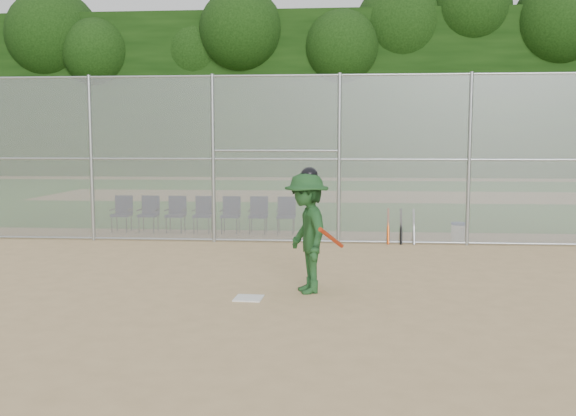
# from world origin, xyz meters

# --- Properties ---
(ground) EXTENTS (100.00, 100.00, 0.00)m
(ground) POSITION_xyz_m (0.00, 0.00, 0.00)
(ground) COLOR tan
(ground) RESTS_ON ground
(grass_strip) EXTENTS (100.00, 100.00, 0.00)m
(grass_strip) POSITION_xyz_m (0.00, 18.00, 0.01)
(grass_strip) COLOR #2D651E
(grass_strip) RESTS_ON ground
(dirt_patch_far) EXTENTS (24.00, 24.00, 0.00)m
(dirt_patch_far) POSITION_xyz_m (0.00, 18.00, 0.01)
(dirt_patch_far) COLOR tan
(dirt_patch_far) RESTS_ON ground
(backstop_fence) EXTENTS (16.09, 0.09, 4.00)m
(backstop_fence) POSITION_xyz_m (0.00, 5.00, 2.07)
(backstop_fence) COLOR gray
(backstop_fence) RESTS_ON ground
(treeline) EXTENTS (81.00, 60.00, 11.00)m
(treeline) POSITION_xyz_m (0.00, 20.00, 5.50)
(treeline) COLOR black
(treeline) RESTS_ON ground
(home_plate) EXTENTS (0.45, 0.45, 0.02)m
(home_plate) POSITION_xyz_m (-0.36, -0.51, 0.01)
(home_plate) COLOR white
(home_plate) RESTS_ON ground
(batter_at_plate) EXTENTS (1.13, 1.48, 2.02)m
(batter_at_plate) POSITION_xyz_m (0.51, 0.00, 0.98)
(batter_at_plate) COLOR #1C461F
(batter_at_plate) RESTS_ON ground
(water_cooler) EXTENTS (0.37, 0.37, 0.47)m
(water_cooler) POSITION_xyz_m (3.89, 5.51, 0.24)
(water_cooler) COLOR white
(water_cooler) RESTS_ON ground
(spare_bats) EXTENTS (0.66, 0.31, 0.84)m
(spare_bats) POSITION_xyz_m (2.47, 5.01, 0.42)
(spare_bats) COLOR #D84C14
(spare_bats) RESTS_ON ground
(chair_0) EXTENTS (0.54, 0.52, 0.96)m
(chair_0) POSITION_xyz_m (-4.81, 6.49, 0.48)
(chair_0) COLOR #0F1538
(chair_0) RESTS_ON ground
(chair_1) EXTENTS (0.54, 0.52, 0.96)m
(chair_1) POSITION_xyz_m (-4.07, 6.49, 0.48)
(chair_1) COLOR #0F1538
(chair_1) RESTS_ON ground
(chair_2) EXTENTS (0.54, 0.52, 0.96)m
(chair_2) POSITION_xyz_m (-3.33, 6.49, 0.48)
(chair_2) COLOR #0F1538
(chair_2) RESTS_ON ground
(chair_3) EXTENTS (0.54, 0.52, 0.96)m
(chair_3) POSITION_xyz_m (-2.60, 6.49, 0.48)
(chair_3) COLOR #0F1538
(chair_3) RESTS_ON ground
(chair_4) EXTENTS (0.54, 0.52, 0.96)m
(chair_4) POSITION_xyz_m (-1.86, 6.49, 0.48)
(chair_4) COLOR #0F1538
(chair_4) RESTS_ON ground
(chair_5) EXTENTS (0.54, 0.52, 0.96)m
(chair_5) POSITION_xyz_m (-1.12, 6.49, 0.48)
(chair_5) COLOR #0F1538
(chair_5) RESTS_ON ground
(chair_6) EXTENTS (0.54, 0.52, 0.96)m
(chair_6) POSITION_xyz_m (-0.38, 6.49, 0.48)
(chair_6) COLOR #0F1538
(chair_6) RESTS_ON ground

